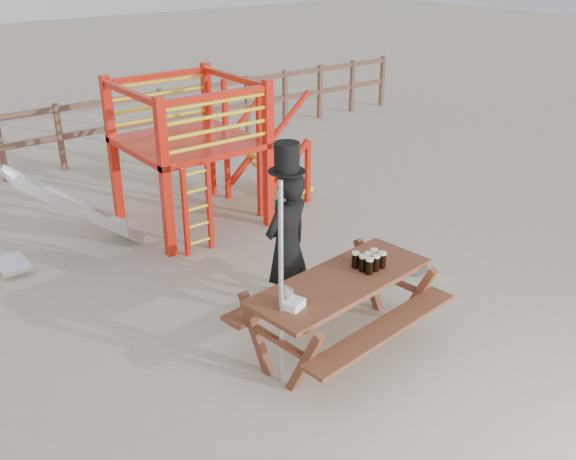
{
  "coord_description": "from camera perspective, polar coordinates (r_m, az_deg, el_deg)",
  "views": [
    {
      "loc": [
        -3.99,
        -4.13,
        3.82
      ],
      "look_at": [
        -0.19,
        0.8,
        0.97
      ],
      "focal_mm": 40.0,
      "sensor_mm": 36.0,
      "label": 1
    }
  ],
  "objects": [
    {
      "name": "ground",
      "position": [
        6.9,
        5.41,
        -9.14
      ],
      "size": [
        60.0,
        60.0,
        0.0
      ],
      "primitive_type": "plane",
      "color": "tan",
      "rests_on": "ground"
    },
    {
      "name": "back_fence",
      "position": [
        12.22,
        -17.49,
        8.86
      ],
      "size": [
        15.09,
        0.09,
        1.2
      ],
      "color": "brown",
      "rests_on": "ground"
    },
    {
      "name": "playground_fort",
      "position": [
        9.17,
        -9.14,
        6.84
      ],
      "size": [
        4.71,
        1.84,
        2.1
      ],
      "color": "red",
      "rests_on": "ground"
    },
    {
      "name": "picnic_table",
      "position": [
        6.46,
        4.69,
        -6.57
      ],
      "size": [
        2.12,
        1.58,
        0.77
      ],
      "rotation": [
        0.0,
        0.0,
        0.11
      ],
      "color": "brown",
      "rests_on": "ground"
    },
    {
      "name": "man_with_hat",
      "position": [
        6.73,
        -0.1,
        -1.18
      ],
      "size": [
        0.69,
        0.53,
        1.99
      ],
      "rotation": [
        0.0,
        0.0,
        3.36
      ],
      "color": "black",
      "rests_on": "ground"
    },
    {
      "name": "metal_pole",
      "position": [
        5.68,
        -0.62,
        -5.13
      ],
      "size": [
        0.04,
        0.04,
        2.01
      ],
      "primitive_type": "cylinder",
      "color": "#B2B2B7",
      "rests_on": "ground"
    },
    {
      "name": "parasol_base",
      "position": [
        8.26,
        10.77,
        -3.01
      ],
      "size": [
        0.45,
        0.45,
        0.19
      ],
      "color": "#323237",
      "rests_on": "ground"
    },
    {
      "name": "paper_bag",
      "position": [
        5.81,
        0.56,
        -6.62
      ],
      "size": [
        0.22,
        0.19,
        0.08
      ],
      "primitive_type": "cube",
      "rotation": [
        0.0,
        0.0,
        0.33
      ],
      "color": "white",
      "rests_on": "picnic_table"
    },
    {
      "name": "stout_pints",
      "position": [
        6.5,
        7.27,
        -2.76
      ],
      "size": [
        0.29,
        0.26,
        0.17
      ],
      "color": "black",
      "rests_on": "picnic_table"
    },
    {
      "name": "empty_glasses",
      "position": [
        5.88,
        -0.08,
        -5.89
      ],
      "size": [
        0.08,
        0.13,
        0.15
      ],
      "color": "silver",
      "rests_on": "picnic_table"
    }
  ]
}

